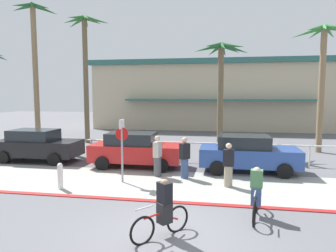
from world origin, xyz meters
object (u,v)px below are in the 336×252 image
object	(u,v)px
car_black_0	(38,145)
pedestrian_0	(157,158)
palm_tree_3	(221,66)
cyclist_black_0	(256,194)
stop_sign_bike_lane	(122,141)
palm_tree_2	(85,51)
car_red_1	(135,149)
cyclist_red_1	(163,210)
pedestrian_2	(185,159)
pedestrian_1	(228,167)
palm_tree_1	(35,46)
bollard_1	(60,176)
palm_tree_4	(323,58)
car_blue_2	(248,153)

from	to	relation	value
car_black_0	pedestrian_0	world-z (taller)	pedestrian_0
palm_tree_3	cyclist_black_0	bearing A→B (deg)	-84.10
stop_sign_bike_lane	palm_tree_2	distance (m)	12.17
palm_tree_2	car_red_1	xyz separation A→B (m)	(5.61, -6.83, -5.73)
car_red_1	cyclist_red_1	size ratio (longest dim) A/B	2.93
pedestrian_2	cyclist_red_1	bearing A→B (deg)	-88.97
pedestrian_0	pedestrian_1	xyz separation A→B (m)	(2.99, -1.02, -0.04)
pedestrian_0	cyclist_red_1	bearing A→B (deg)	-76.82
stop_sign_bike_lane	palm_tree_1	bearing A→B (deg)	137.59
cyclist_black_0	pedestrian_2	xyz separation A→B (m)	(-2.52, 3.74, 0.12)
palm_tree_3	cyclist_black_0	size ratio (longest dim) A/B	3.73
cyclist_red_1	pedestrian_2	size ratio (longest dim) A/B	0.85
bollard_1	palm_tree_1	xyz separation A→B (m)	(-6.85, 9.34, 6.33)
palm_tree_2	palm_tree_3	distance (m)	9.87
bollard_1	palm_tree_1	bearing A→B (deg)	126.25
pedestrian_1	palm_tree_4	bearing A→B (deg)	55.64
bollard_1	pedestrian_1	distance (m)	6.37
palm_tree_3	pedestrian_2	size ratio (longest dim) A/B	3.82
pedestrian_0	pedestrian_2	xyz separation A→B (m)	(1.19, -0.10, -0.02)
palm_tree_1	car_black_0	distance (m)	8.45
palm_tree_1	palm_tree_2	xyz separation A→B (m)	(3.05, 1.39, -0.24)
car_red_1	pedestrian_2	bearing A→B (deg)	-31.98
car_black_0	pedestrian_1	xyz separation A→B (m)	(9.88, -2.93, -0.08)
car_red_1	pedestrian_2	distance (m)	3.07
car_blue_2	pedestrian_0	bearing A→B (deg)	-159.77
cyclist_red_1	pedestrian_1	distance (m)	4.81
palm_tree_3	pedestrian_2	distance (m)	8.30
car_blue_2	pedestrian_1	size ratio (longest dim) A/B	2.57
cyclist_red_1	pedestrian_0	distance (m)	5.67
bollard_1	cyclist_red_1	world-z (taller)	cyclist_red_1
pedestrian_0	pedestrian_1	size ratio (longest dim) A/B	1.05
pedestrian_0	pedestrian_2	bearing A→B (deg)	-4.86
pedestrian_1	stop_sign_bike_lane	bearing A→B (deg)	-178.48
palm_tree_3	car_black_0	bearing A→B (deg)	-153.00
car_black_0	pedestrian_1	size ratio (longest dim) A/B	2.57
bollard_1	palm_tree_2	xyz separation A→B (m)	(-3.80, 10.73, 6.09)
palm_tree_3	car_blue_2	distance (m)	7.02
palm_tree_2	cyclist_red_1	distance (m)	17.22
pedestrian_0	palm_tree_1	bearing A→B (deg)	145.34
bollard_1	palm_tree_4	size ratio (longest dim) A/B	0.13
bollard_1	car_red_1	size ratio (longest dim) A/B	0.23
car_blue_2	pedestrian_1	distance (m)	2.62
palm_tree_1	palm_tree_4	size ratio (longest dim) A/B	1.27
pedestrian_0	palm_tree_4	bearing A→B (deg)	39.92
cyclist_black_0	pedestrian_0	bearing A→B (deg)	134.07
car_black_0	cyclist_red_1	size ratio (longest dim) A/B	2.93
stop_sign_bike_lane	palm_tree_4	distance (m)	13.50
car_red_1	palm_tree_2	bearing A→B (deg)	129.40
car_black_0	cyclist_black_0	world-z (taller)	car_black_0
palm_tree_2	cyclist_red_1	bearing A→B (deg)	-59.06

